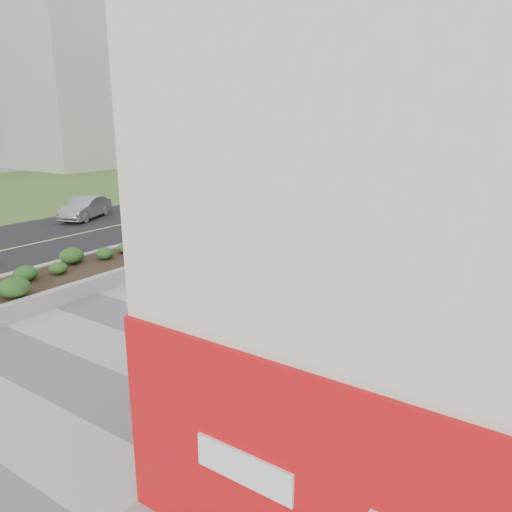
# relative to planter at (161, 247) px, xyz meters

# --- Properties ---
(ground) EXTENTS (160.00, 160.00, 0.00)m
(ground) POSITION_rel_planter_xyz_m (5.50, -7.00, -0.42)
(ground) COLOR gray
(ground) RESTS_ON ground
(walkway) EXTENTS (8.00, 36.00, 0.01)m
(walkway) POSITION_rel_planter_xyz_m (5.50, -4.00, -0.41)
(walkway) COLOR #A8A8AD
(walkway) RESTS_ON ground
(planter) EXTENTS (3.00, 18.00, 0.90)m
(planter) POSITION_rel_planter_xyz_m (0.00, 0.00, 0.00)
(planter) COLOR #9E9EA0
(planter) RESTS_ON ground
(street) EXTENTS (10.00, 40.00, 0.00)m
(street) POSITION_rel_planter_xyz_m (-6.50, 0.00, -0.42)
(street) COLOR black
(street) RESTS_ON ground
(traffic_signal_near) EXTENTS (0.33, 0.28, 4.20)m
(traffic_signal_near) POSITION_rel_planter_xyz_m (-1.73, 10.50, 2.34)
(traffic_signal_near) COLOR black
(traffic_signal_near) RESTS_ON ground
(traffic_signal_far) EXTENTS (0.33, 0.28, 4.20)m
(traffic_signal_far) POSITION_rel_planter_xyz_m (-10.93, 10.00, 2.34)
(traffic_signal_far) COLOR black
(traffic_signal_far) RESTS_ON ground
(distant_bldg_west_a) EXTENTS (18.00, 12.00, 22.00)m
(distant_bldg_west_a) POSITION_rel_planter_xyz_m (-39.50, 23.00, 10.58)
(distant_bldg_west_a) COLOR #ADAAA3
(distant_bldg_west_a) RESTS_ON ground
(distant_bldg_north_l) EXTENTS (16.00, 12.00, 20.00)m
(distant_bldg_north_l) POSITION_rel_planter_xyz_m (0.50, 48.00, 9.58)
(distant_bldg_north_l) COLOR #ADAAA3
(distant_bldg_north_l) RESTS_ON ground
(manhole_cover) EXTENTS (0.44, 0.44, 0.01)m
(manhole_cover) POSITION_rel_planter_xyz_m (6.00, -4.00, -0.42)
(manhole_cover) COLOR #595654
(manhole_cover) RESTS_ON ground
(skateboarder) EXTENTS (0.46, 0.73, 1.40)m
(skateboarder) POSITION_rel_planter_xyz_m (4.96, -1.79, 0.29)
(skateboarder) COLOR beige
(skateboarder) RESTS_ON ground
(car_silver) EXTENTS (2.74, 4.06, 1.27)m
(car_silver) POSITION_rel_planter_xyz_m (-9.41, 3.46, 0.21)
(car_silver) COLOR #919498
(car_silver) RESTS_ON ground
(car_dark) EXTENTS (3.47, 4.98, 1.34)m
(car_dark) POSITION_rel_planter_xyz_m (-7.24, 9.63, 0.25)
(car_dark) COLOR black
(car_dark) RESTS_ON ground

